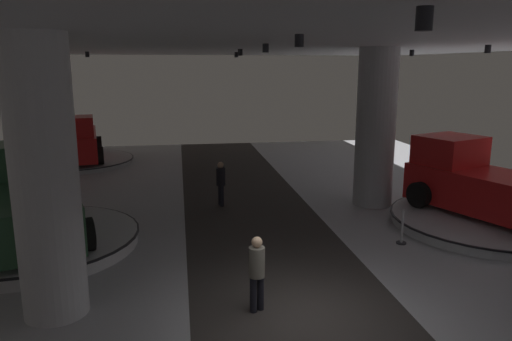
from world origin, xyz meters
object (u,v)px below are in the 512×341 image
visitor_walking_near (221,181)px  visitor_walking_far (257,269)px  display_platform_mid_right (491,220)px  pickup_truck_deep_left (74,141)px  column_left (45,181)px  pickup_truck_mid_left (28,199)px  pickup_truck_mid_right (485,185)px  display_platform_deep_left (76,161)px  display_platform_mid_left (33,241)px  column_right (376,128)px

visitor_walking_near → visitor_walking_far: (0.06, -7.63, 0.00)m
display_platform_mid_right → pickup_truck_deep_left: pickup_truck_deep_left is taller
column_left → pickup_truck_mid_left: column_left is taller
pickup_truck_mid_right → pickup_truck_deep_left: bearing=141.6°
column_left → display_platform_mid_right: size_ratio=0.90×
display_platform_deep_left → column_left: bearing=-80.3°
display_platform_mid_right → display_platform_mid_left: display_platform_mid_left is taller
visitor_walking_near → visitor_walking_far: size_ratio=1.00×
display_platform_mid_right → pickup_truck_mid_left: 13.70m
pickup_truck_deep_left → pickup_truck_mid_left: bearing=-84.8°
visitor_walking_near → column_right: bearing=-6.5°
pickup_truck_deep_left → visitor_walking_far: size_ratio=3.51×
column_left → display_platform_deep_left: column_left is taller
pickup_truck_deep_left → column_right: bearing=-36.7°
column_left → pickup_truck_mid_right: bearing=17.8°
display_platform_mid_left → pickup_truck_mid_left: size_ratio=1.00×
display_platform_mid_right → column_right: bearing=132.7°
display_platform_deep_left → column_right: bearing=-37.5°
display_platform_deep_left → pickup_truck_deep_left: 1.10m
column_left → pickup_truck_deep_left: size_ratio=0.99×
display_platform_mid_right → pickup_truck_mid_right: 1.12m
pickup_truck_deep_left → display_platform_mid_left: (1.12, -11.54, -0.99)m
display_platform_mid_right → pickup_truck_mid_right: (-0.12, 0.30, 1.07)m
pickup_truck_mid_right → visitor_walking_far: bearing=-151.0°
display_platform_deep_left → visitor_walking_near: visitor_walking_near is taller
pickup_truck_mid_right → visitor_walking_far: pickup_truck_mid_right is taller
pickup_truck_mid_right → display_platform_deep_left: size_ratio=1.00×
column_right → visitor_walking_far: 9.00m
display_platform_mid_right → column_left: bearing=-163.7°
display_platform_mid_right → pickup_truck_mid_right: bearing=111.7°
display_platform_mid_right → display_platform_deep_left: bearing=140.4°
display_platform_mid_right → visitor_walking_far: 9.05m
pickup_truck_mid_right → pickup_truck_mid_left: size_ratio=1.00×
display_platform_mid_left → pickup_truck_deep_left: bearing=95.6°
column_right → pickup_truck_mid_right: (2.58, -2.63, -1.50)m
pickup_truck_mid_right → pickup_truck_deep_left: 18.56m
visitor_walking_far → display_platform_deep_left: bearing=112.3°
column_left → pickup_truck_deep_left: bearing=99.7°
column_left → column_right: same height
display_platform_mid_right → pickup_truck_mid_right: size_ratio=1.07×
display_platform_mid_left → visitor_walking_near: (5.44, 3.24, 0.71)m
display_platform_mid_right → visitor_walking_near: (-8.10, 3.54, 0.73)m
display_platform_mid_right → display_platform_mid_left: bearing=178.7°
pickup_truck_deep_left → pickup_truck_mid_left: (1.02, -11.23, 0.11)m
visitor_walking_near → display_platform_mid_left: bearing=-149.2°
pickup_truck_mid_right → pickup_truck_mid_left: bearing=178.7°
display_platform_deep_left → display_platform_mid_left: 11.91m
pickup_truck_mid_left → column_right: bearing=12.0°
pickup_truck_deep_left → visitor_walking_far: bearing=-67.4°
column_right → pickup_truck_mid_left: 11.27m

